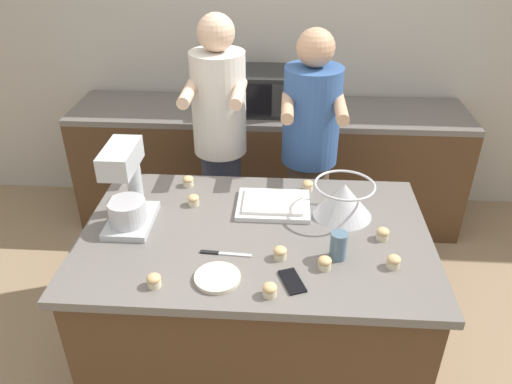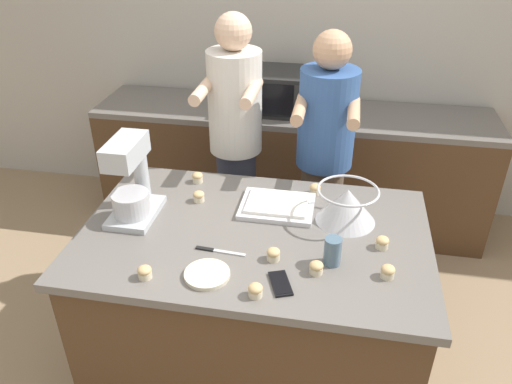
{
  "view_description": "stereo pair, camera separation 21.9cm",
  "coord_description": "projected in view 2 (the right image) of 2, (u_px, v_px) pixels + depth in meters",
  "views": [
    {
      "loc": [
        0.12,
        -1.83,
        2.2
      ],
      "look_at": [
        0.0,
        0.05,
        1.07
      ],
      "focal_mm": 35.0,
      "sensor_mm": 36.0,
      "label": 1
    },
    {
      "loc": [
        0.34,
        -1.8,
        2.2
      ],
      "look_at": [
        0.0,
        0.05,
        1.07
      ],
      "focal_mm": 35.0,
      "sensor_mm": 36.0,
      "label": 2
    }
  ],
  "objects": [
    {
      "name": "small_plate",
      "position": [
        207.0,
        274.0,
        1.98
      ],
      "size": [
        0.18,
        0.18,
        0.02
      ],
      "color": "beige",
      "rests_on": "island_counter"
    },
    {
      "name": "mixing_bowl",
      "position": [
        347.0,
        204.0,
        2.28
      ],
      "size": [
        0.28,
        0.28,
        0.17
      ],
      "color": "#BCBCC1",
      "rests_on": "island_counter"
    },
    {
      "name": "cupcake_8",
      "position": [
        316.0,
        268.0,
        1.99
      ],
      "size": [
        0.06,
        0.06,
        0.05
      ],
      "color": "beige",
      "rests_on": "island_counter"
    },
    {
      "name": "person_left",
      "position": [
        236.0,
        151.0,
        2.94
      ],
      "size": [
        0.32,
        0.49,
        1.68
      ],
      "color": "#33384C",
      "rests_on": "ground_plane"
    },
    {
      "name": "cupcake_0",
      "position": [
        145.0,
        272.0,
        1.96
      ],
      "size": [
        0.06,
        0.06,
        0.05
      ],
      "color": "beige",
      "rests_on": "island_counter"
    },
    {
      "name": "stand_mixer",
      "position": [
        131.0,
        184.0,
        2.27
      ],
      "size": [
        0.2,
        0.3,
        0.4
      ],
      "color": "#B2B7BC",
      "rests_on": "island_counter"
    },
    {
      "name": "cupcake_4",
      "position": [
        382.0,
        242.0,
        2.13
      ],
      "size": [
        0.06,
        0.06,
        0.05
      ],
      "color": "beige",
      "rests_on": "island_counter"
    },
    {
      "name": "cupcake_3",
      "position": [
        197.0,
        177.0,
        2.62
      ],
      "size": [
        0.06,
        0.06,
        0.05
      ],
      "color": "beige",
      "rests_on": "island_counter"
    },
    {
      "name": "ground_plane",
      "position": [
        254.0,
        366.0,
        2.7
      ],
      "size": [
        16.0,
        16.0,
        0.0
      ],
      "primitive_type": "plane",
      "color": "#937A5B"
    },
    {
      "name": "drinking_glass",
      "position": [
        333.0,
        251.0,
        2.02
      ],
      "size": [
        0.07,
        0.07,
        0.12
      ],
      "color": "slate",
      "rests_on": "island_counter"
    },
    {
      "name": "back_counter",
      "position": [
        291.0,
        166.0,
        3.73
      ],
      "size": [
        2.8,
        0.6,
        0.89
      ],
      "color": "#4C331E",
      "rests_on": "ground_plane"
    },
    {
      "name": "back_wall",
      "position": [
        301.0,
        32.0,
        3.56
      ],
      "size": [
        10.0,
        0.06,
        2.7
      ],
      "color": "#B2ADA3",
      "rests_on": "ground_plane"
    },
    {
      "name": "cupcake_1",
      "position": [
        255.0,
        290.0,
        1.87
      ],
      "size": [
        0.06,
        0.06,
        0.05
      ],
      "color": "beige",
      "rests_on": "island_counter"
    },
    {
      "name": "cupcake_6",
      "position": [
        315.0,
        189.0,
        2.52
      ],
      "size": [
        0.06,
        0.06,
        0.05
      ],
      "color": "beige",
      "rests_on": "island_counter"
    },
    {
      "name": "island_counter",
      "position": [
        254.0,
        305.0,
        2.47
      ],
      "size": [
        1.57,
        1.01,
        0.89
      ],
      "color": "#4C331E",
      "rests_on": "ground_plane"
    },
    {
      "name": "baking_tray",
      "position": [
        277.0,
        205.0,
        2.4
      ],
      "size": [
        0.35,
        0.27,
        0.04
      ],
      "color": "silver",
      "rests_on": "island_counter"
    },
    {
      "name": "cell_phone",
      "position": [
        280.0,
        283.0,
        1.94
      ],
      "size": [
        0.12,
        0.16,
        0.01
      ],
      "color": "black",
      "rests_on": "island_counter"
    },
    {
      "name": "cupcake_7",
      "position": [
        199.0,
        196.0,
        2.46
      ],
      "size": [
        0.06,
        0.06,
        0.05
      ],
      "color": "beige",
      "rests_on": "island_counter"
    },
    {
      "name": "knife",
      "position": [
        217.0,
        251.0,
        2.12
      ],
      "size": [
        0.22,
        0.03,
        0.01
      ],
      "color": "#BCBCC1",
      "rests_on": "island_counter"
    },
    {
      "name": "cupcake_5",
      "position": [
        273.0,
        254.0,
        2.06
      ],
      "size": [
        0.06,
        0.06,
        0.05
      ],
      "color": "beige",
      "rests_on": "island_counter"
    },
    {
      "name": "microwave_oven",
      "position": [
        280.0,
        91.0,
        3.45
      ],
      "size": [
        0.45,
        0.4,
        0.28
      ],
      "color": "black",
      "rests_on": "back_counter"
    },
    {
      "name": "cupcake_2",
      "position": [
        388.0,
        271.0,
        1.97
      ],
      "size": [
        0.06,
        0.06,
        0.05
      ],
      "color": "beige",
      "rests_on": "island_counter"
    },
    {
      "name": "person_right",
      "position": [
        323.0,
        165.0,
        2.88
      ],
      "size": [
        0.34,
        0.5,
        1.62
      ],
      "color": "brown",
      "rests_on": "ground_plane"
    }
  ]
}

